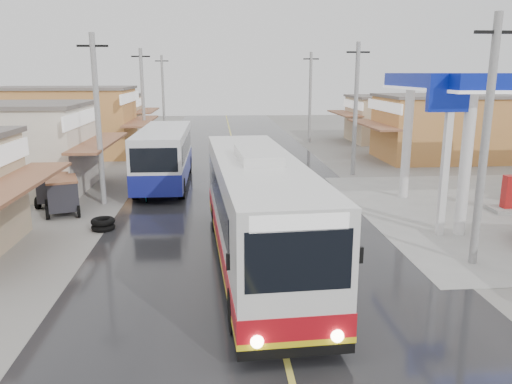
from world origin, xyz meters
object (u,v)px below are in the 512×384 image
coach_bus (257,211)px  tricycle_far (55,186)px  cyclist (145,188)px  tricycle_near (62,194)px  tyre_stack (103,224)px  second_bus (164,155)px

coach_bus → tricycle_far: coach_bus is taller
coach_bus → cyclist: coach_bus is taller
coach_bus → tricycle_near: coach_bus is taller
cyclist → tyre_stack: bearing=-118.0°
tricycle_near → cyclist: bearing=15.6°
tricycle_near → tricycle_far: size_ratio=1.09×
tyre_stack → tricycle_near: bearing=132.2°
second_bus → tyre_stack: size_ratio=9.88×
tricycle_near → coach_bus: bearing=-58.1°
second_bus → tyre_stack: 8.58m
coach_bus → second_bus: bearing=105.3°
tricycle_near → tyre_stack: 3.50m
coach_bus → tyre_stack: coach_bus is taller
second_bus → tricycle_far: size_ratio=4.48×
tyre_stack → cyclist: bearing=78.0°
cyclist → tricycle_far: (-4.14, -0.59, 0.31)m
cyclist → tyre_stack: 4.92m
cyclist → tricycle_near: (-3.32, -2.26, 0.33)m
second_bus → tyre_stack: bearing=-101.6°
coach_bus → tricycle_far: bearing=133.7°
coach_bus → second_bus: 13.21m
cyclist → tricycle_near: bearing=-161.9°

